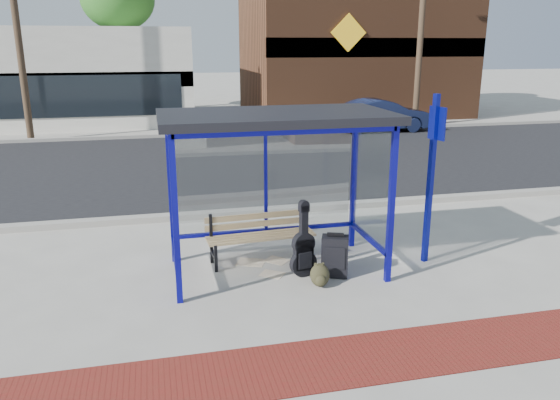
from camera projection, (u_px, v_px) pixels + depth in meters
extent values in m
plane|color=#B2ADA0|center=(276.00, 270.00, 8.38)|extent=(120.00, 120.00, 0.00)
cube|color=maroon|center=(329.00, 363.00, 5.95)|extent=(60.00, 1.00, 0.01)
cube|color=gray|center=(245.00, 212.00, 11.08)|extent=(60.00, 0.25, 0.12)
cube|color=black|center=(215.00, 163.00, 15.87)|extent=(60.00, 10.00, 0.00)
cube|color=gray|center=(200.00, 134.00, 20.63)|extent=(60.00, 0.25, 0.12)
cube|color=#B2ADA0|center=(196.00, 128.00, 22.42)|extent=(60.00, 4.00, 0.01)
cube|color=#0D0C8C|center=(176.00, 221.00, 7.03)|extent=(0.08, 0.08, 2.30)
cube|color=#0D0C8C|center=(391.00, 206.00, 7.69)|extent=(0.08, 0.08, 2.30)
cube|color=#0D0C8C|center=(171.00, 192.00, 8.44)|extent=(0.08, 0.08, 2.30)
cube|color=#0D0C8C|center=(354.00, 181.00, 9.09)|extent=(0.08, 0.08, 2.30)
cube|color=#0D0C8C|center=(265.00, 117.00, 8.46)|extent=(3.00, 0.08, 0.08)
cube|color=#0D0C8C|center=(289.00, 131.00, 7.06)|extent=(3.00, 0.08, 0.08)
cube|color=#0D0C8C|center=(169.00, 127.00, 7.43)|extent=(0.08, 1.50, 0.08)
cube|color=#0D0C8C|center=(374.00, 120.00, 8.09)|extent=(0.08, 1.50, 0.08)
cube|color=#0D0C8C|center=(266.00, 230.00, 8.97)|extent=(3.00, 0.08, 0.06)
cube|color=#0D0C8C|center=(176.00, 254.00, 7.94)|extent=(0.08, 1.50, 0.06)
cube|color=#0D0C8C|center=(369.00, 238.00, 8.60)|extent=(0.08, 1.50, 0.06)
cube|color=#0D0C8C|center=(266.00, 174.00, 8.71)|extent=(0.05, 0.05, 1.90)
cube|color=silver|center=(266.00, 176.00, 8.72)|extent=(2.84, 0.01, 1.82)
cube|color=silver|center=(172.00, 194.00, 7.69)|extent=(0.02, 1.34, 1.82)
cube|color=silver|center=(371.00, 182.00, 8.35)|extent=(0.02, 1.34, 1.82)
cube|color=black|center=(276.00, 117.00, 7.73)|extent=(3.30, 1.80, 0.12)
cube|color=#59331E|center=(352.00, 47.00, 26.57)|extent=(10.00, 7.00, 6.40)
cube|color=black|center=(380.00, 47.00, 23.34)|extent=(10.00, 0.10, 0.80)
cube|color=yellow|center=(348.00, 33.00, 22.75)|extent=(1.56, 0.06, 1.56)
cylinder|color=#4C3826|center=(122.00, 61.00, 27.62)|extent=(0.36, 0.36, 5.00)
cylinder|color=#4C3826|center=(405.00, 59.00, 31.02)|extent=(0.36, 0.36, 5.00)
ellipsoid|color=#25631C|center=(408.00, 4.00, 30.19)|extent=(3.60, 3.60, 3.06)
cylinder|color=#4C3826|center=(16.00, 24.00, 18.50)|extent=(0.24, 0.24, 8.00)
cylinder|color=#4C3826|center=(421.00, 27.00, 21.79)|extent=(0.24, 0.24, 8.00)
cube|color=black|center=(216.00, 258.00, 8.28)|extent=(0.05, 0.05, 0.43)
cube|color=black|center=(211.00, 239.00, 8.57)|extent=(0.05, 0.05, 0.81)
cube|color=black|center=(214.00, 254.00, 8.45)|extent=(0.07, 0.39, 0.05)
cube|color=black|center=(310.00, 248.00, 8.71)|extent=(0.05, 0.05, 0.43)
cube|color=black|center=(303.00, 229.00, 8.99)|extent=(0.05, 0.05, 0.81)
cube|color=black|center=(306.00, 244.00, 8.88)|extent=(0.07, 0.39, 0.05)
cube|color=tan|center=(264.00, 240.00, 8.46)|extent=(1.72, 0.20, 0.03)
cube|color=tan|center=(262.00, 237.00, 8.56)|extent=(1.72, 0.20, 0.03)
cube|color=tan|center=(260.00, 235.00, 8.65)|extent=(1.72, 0.20, 0.03)
cube|color=tan|center=(258.00, 233.00, 8.75)|extent=(1.72, 0.20, 0.03)
cube|color=tan|center=(258.00, 224.00, 8.74)|extent=(1.71, 0.14, 0.10)
cube|color=tan|center=(258.00, 216.00, 8.71)|extent=(1.71, 0.14, 0.10)
cylinder|color=black|center=(303.00, 263.00, 8.13)|extent=(0.42, 0.19, 0.41)
cylinder|color=black|center=(303.00, 243.00, 8.04)|extent=(0.35, 0.18, 0.34)
cube|color=black|center=(303.00, 254.00, 8.09)|extent=(0.31, 0.17, 0.48)
cube|color=black|center=(304.00, 222.00, 7.95)|extent=(0.12, 0.12, 0.48)
cube|color=black|center=(304.00, 208.00, 7.89)|extent=(0.16, 0.13, 0.10)
cube|color=black|center=(335.00, 256.00, 8.10)|extent=(0.45, 0.37, 0.61)
cylinder|color=black|center=(325.00, 274.00, 8.20)|extent=(0.13, 0.23, 0.06)
cylinder|color=black|center=(344.00, 275.00, 8.16)|extent=(0.13, 0.23, 0.06)
cube|color=black|center=(335.00, 234.00, 8.00)|extent=(0.25, 0.13, 0.04)
cube|color=black|center=(334.00, 258.00, 7.97)|extent=(0.30, 0.13, 0.34)
ellipsoid|color=#2C2918|center=(320.00, 275.00, 7.81)|extent=(0.31, 0.24, 0.33)
ellipsoid|color=#2C2918|center=(321.00, 281.00, 7.72)|extent=(0.18, 0.13, 0.17)
cube|color=#2C2918|center=(320.00, 264.00, 7.78)|extent=(0.10, 0.05, 0.03)
cube|color=navy|center=(430.00, 181.00, 8.39)|extent=(0.10, 0.10, 2.65)
cube|color=navy|center=(437.00, 123.00, 8.17)|extent=(0.12, 0.32, 0.50)
cube|color=white|center=(251.00, 262.00, 8.68)|extent=(0.52, 0.47, 0.01)
cube|color=white|center=(272.00, 274.00, 8.23)|extent=(0.44, 0.42, 0.01)
cube|color=white|center=(277.00, 260.00, 8.76)|extent=(0.45, 0.45, 0.01)
imported|color=#161E3E|center=(382.00, 115.00, 21.55)|extent=(3.86, 1.36, 1.27)
cylinder|color=#AF0E0C|center=(441.00, 117.00, 23.91)|extent=(0.18, 0.18, 0.54)
sphere|color=#AF0E0C|center=(442.00, 110.00, 23.83)|extent=(0.20, 0.20, 0.20)
cylinder|color=#AF0E0C|center=(441.00, 115.00, 23.89)|extent=(0.30, 0.20, 0.09)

